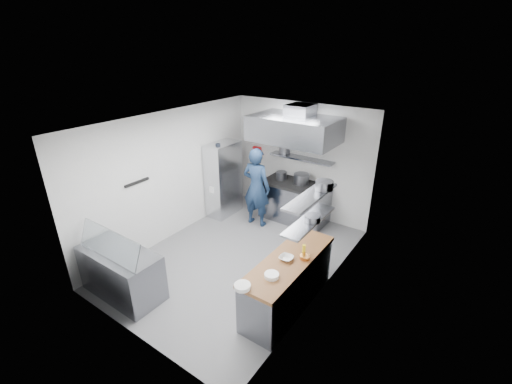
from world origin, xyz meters
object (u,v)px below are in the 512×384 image
Objects in this scene: gas_range at (294,203)px; wire_rack at (224,179)px; chef at (256,187)px; display_case at (122,273)px.

wire_rack reaches higher than gas_range.
gas_range is 0.84× the size of chef.
wire_rack is at bearing -3.86° from chef.
display_case is (0.53, -3.39, -0.50)m from wire_rack.
chef is at bearing 0.03° from wire_rack.
gas_range is 0.86× the size of wire_rack.
gas_range reaches higher than display_case.
gas_range is 1.84m from wire_rack.
display_case is at bearing -81.11° from wire_rack.
gas_range is 1.08m from chef.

